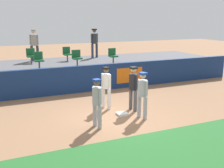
% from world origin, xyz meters
% --- Properties ---
extents(ground_plane, '(60.00, 60.00, 0.00)m').
position_xyz_m(ground_plane, '(0.00, 0.00, 0.00)').
color(ground_plane, '#936B4C').
extents(grass_foreground_strip, '(18.00, 2.80, 0.01)m').
position_xyz_m(grass_foreground_strip, '(0.00, -3.18, 0.00)').
color(grass_foreground_strip, '#26662B').
rests_on(grass_foreground_strip, ground_plane).
extents(first_base, '(0.40, 0.40, 0.08)m').
position_xyz_m(first_base, '(0.19, 0.11, 0.04)').
color(first_base, white).
rests_on(first_base, ground_plane).
extents(player_fielder_home, '(0.44, 0.56, 1.73)m').
position_xyz_m(player_fielder_home, '(-0.08, 1.09, 1.00)').
color(player_fielder_home, white).
rests_on(player_fielder_home, ground_plane).
extents(player_runner_visitor, '(0.40, 0.47, 1.74)m').
position_xyz_m(player_runner_visitor, '(0.71, -0.51, 1.01)').
color(player_runner_visitor, '#9EA3AD').
rests_on(player_runner_visitor, ground_plane).
extents(player_coach_visitor, '(0.38, 0.47, 1.69)m').
position_xyz_m(player_coach_visitor, '(-1.12, -0.67, 0.98)').
color(player_coach_visitor, '#9EA3AD').
rests_on(player_coach_visitor, ground_plane).
extents(player_umpire, '(0.37, 0.50, 1.78)m').
position_xyz_m(player_umpire, '(0.82, 0.43, 1.03)').
color(player_umpire, '#4C4C51').
rests_on(player_umpire, ground_plane).
extents(field_wall, '(18.00, 0.26, 1.34)m').
position_xyz_m(field_wall, '(0.01, 3.93, 0.67)').
color(field_wall, navy).
rests_on(field_wall, ground_plane).
extents(bleacher_platform, '(18.00, 4.80, 1.11)m').
position_xyz_m(bleacher_platform, '(0.00, 6.50, 0.56)').
color(bleacher_platform, '#59595E').
rests_on(bleacher_platform, ground_plane).
extents(seat_front_center, '(0.48, 0.44, 0.84)m').
position_xyz_m(seat_front_center, '(-0.04, 5.37, 1.58)').
color(seat_front_center, '#4C4C51').
rests_on(seat_front_center, bleacher_platform).
extents(seat_back_left, '(0.48, 0.44, 0.84)m').
position_xyz_m(seat_back_left, '(-2.21, 7.17, 1.58)').
color(seat_back_left, '#4C4C51').
rests_on(seat_back_left, bleacher_platform).
extents(seat_back_center, '(0.45, 0.44, 0.84)m').
position_xyz_m(seat_back_center, '(-0.12, 7.17, 1.58)').
color(seat_back_center, '#4C4C51').
rests_on(seat_back_center, bleacher_platform).
extents(seat_front_left, '(0.45, 0.44, 0.84)m').
position_xyz_m(seat_front_left, '(-2.05, 5.37, 1.58)').
color(seat_front_left, '#4C4C51').
rests_on(seat_front_left, bleacher_platform).
extents(seat_front_right, '(0.44, 0.44, 0.84)m').
position_xyz_m(seat_front_right, '(2.09, 5.37, 1.58)').
color(seat_front_right, '#4C4C51').
rests_on(seat_front_right, bleacher_platform).
extents(spectator_hooded, '(0.51, 0.42, 1.85)m').
position_xyz_m(spectator_hooded, '(1.89, 7.87, 2.18)').
color(spectator_hooded, '#33384C').
rests_on(spectator_hooded, bleacher_platform).
extents(spectator_capped, '(0.52, 0.41, 1.86)m').
position_xyz_m(spectator_capped, '(-1.88, 8.00, 2.19)').
color(spectator_capped, '#33384C').
rests_on(spectator_capped, bleacher_platform).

